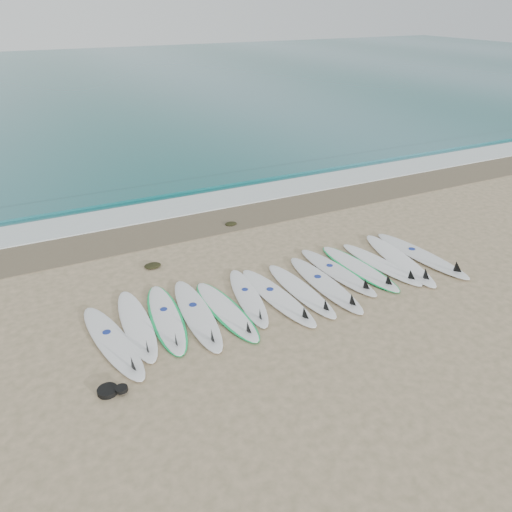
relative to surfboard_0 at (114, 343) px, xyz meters
name	(u,v)px	position (x,y,z in m)	size (l,w,h in m)	color
ground	(284,291)	(3.64, 0.26, -0.06)	(120.00, 120.00, 0.00)	tan
ocean	(66,82)	(3.64, 32.76, -0.04)	(120.00, 55.00, 0.03)	#22636A
wet_sand_band	(212,221)	(3.64, 4.36, -0.05)	(120.00, 1.80, 0.01)	brown
foam_band	(194,204)	(3.64, 5.76, -0.04)	(120.00, 1.40, 0.04)	silver
wave_crest	(178,188)	(3.64, 7.26, -0.01)	(120.00, 1.00, 0.10)	#22636A
surfboard_0	(114,343)	(0.00, 0.00, 0.00)	(0.94, 2.68, 0.34)	white
surfboard_1	(137,325)	(0.51, 0.33, 0.00)	(0.64, 2.57, 0.33)	white
surfboard_2	(167,318)	(1.08, 0.32, -0.01)	(0.87, 2.57, 0.32)	white
surfboard_3	(198,315)	(1.65, 0.15, 0.00)	(0.74, 2.72, 0.34)	white
surfboard_4	(227,311)	(2.22, 0.04, -0.01)	(0.76, 2.48, 0.31)	white
surfboard_5	(249,298)	(2.81, 0.28, -0.01)	(0.89, 2.40, 0.30)	white
surfboard_6	(279,298)	(3.36, 0.00, 0.00)	(0.77, 2.65, 0.33)	white
surfboard_7	(302,291)	(3.92, 0.02, 0.00)	(0.60, 2.49, 0.32)	white
surfboard_8	(326,285)	(4.51, 0.00, 0.00)	(0.57, 2.67, 0.34)	white
surfboard_9	(339,272)	(5.06, 0.33, 0.00)	(0.76, 2.58, 0.33)	white
surfboard_10	(360,268)	(5.62, 0.28, -0.01)	(0.81, 2.57, 0.32)	white
surfboard_11	(382,265)	(6.18, 0.19, 0.00)	(0.80, 2.49, 0.31)	white
surfboard_12	(401,260)	(6.69, 0.16, 0.00)	(0.96, 2.85, 0.36)	white
surfboard_13	(423,256)	(7.32, 0.10, 0.00)	(0.82, 2.84, 0.36)	white
seaweed_near	(153,266)	(1.43, 2.53, -0.02)	(0.39, 0.30, 0.08)	black
seaweed_far	(231,224)	(4.02, 3.92, -0.03)	(0.33, 0.26, 0.06)	black
leash_coil	(111,390)	(-0.30, -1.20, -0.01)	(0.46, 0.36, 0.11)	black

